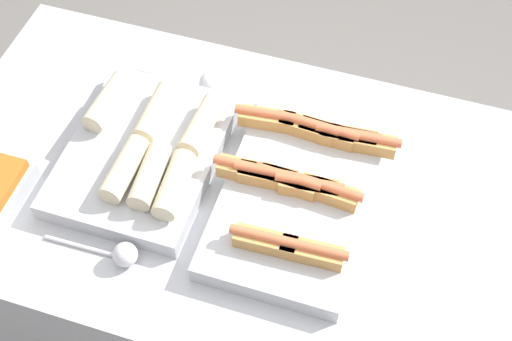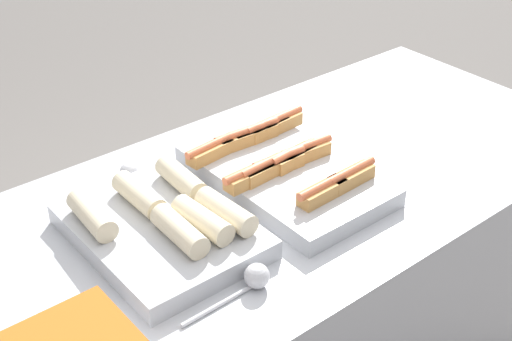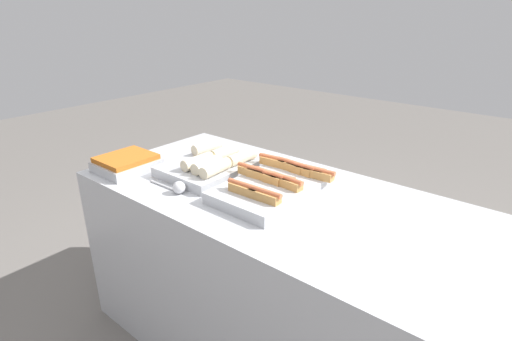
% 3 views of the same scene
% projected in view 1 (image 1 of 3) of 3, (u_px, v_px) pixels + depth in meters
% --- Properties ---
extents(counter, '(1.86, 0.87, 0.86)m').
position_uv_depth(counter, '(300.00, 287.00, 2.02)').
color(counter, '#B7BABF').
rests_on(counter, ground_plane).
extents(tray_hotdogs, '(0.41, 0.54, 0.10)m').
position_uv_depth(tray_hotdogs, '(299.00, 188.00, 1.65)').
color(tray_hotdogs, '#B7BABF').
rests_on(tray_hotdogs, counter).
extents(tray_wraps, '(0.35, 0.46, 0.11)m').
position_uv_depth(tray_wraps, '(146.00, 152.00, 1.71)').
color(tray_wraps, '#B7BABF').
rests_on(tray_wraps, counter).
extents(serving_spoon_near, '(0.23, 0.06, 0.06)m').
position_uv_depth(serving_spoon_near, '(121.00, 254.00, 1.56)').
color(serving_spoon_near, silver).
rests_on(serving_spoon_near, counter).
extents(serving_spoon_far, '(0.23, 0.06, 0.06)m').
position_uv_depth(serving_spoon_far, '(206.00, 82.00, 1.86)').
color(serving_spoon_far, silver).
rests_on(serving_spoon_far, counter).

